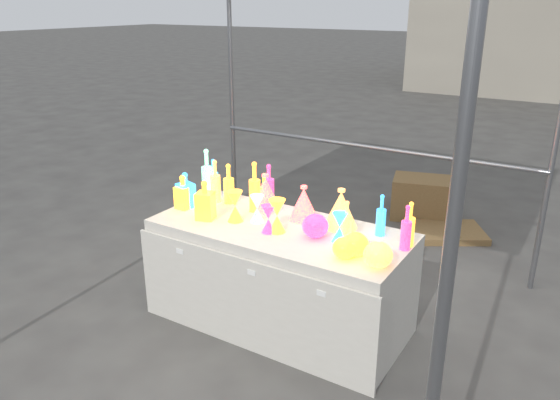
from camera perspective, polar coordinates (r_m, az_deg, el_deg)
The scene contains 30 objects.
ground at distance 4.13m, azimuth 0.00°, elevation -12.46°, with size 80.00×80.00×0.00m, color #5E5C57.
display_table at distance 3.94m, azimuth -0.07°, elevation -7.93°, with size 1.84×0.83×0.75m.
cardboard_box_closed at distance 6.09m, azimuth 14.54°, elevation 0.22°, with size 0.61×0.44×0.44m, color olive.
cardboard_box_flat at distance 5.75m, azimuth 16.84°, elevation -3.23°, with size 0.75×0.54×0.06m, color olive.
bottle_0 at distance 4.20m, azimuth -5.38°, elevation 1.73°, with size 0.08×0.08×0.31m, color red, non-canonical shape.
bottle_1 at distance 4.37m, azimuth -6.94°, elevation 2.34°, with size 0.07×0.07×0.31m, color #1A9430, non-canonical shape.
bottle_2 at distance 4.01m, azimuth -2.67°, elevation 1.39°, with size 0.08×0.08×0.38m, color yellow, non-canonical shape.
bottle_3 at distance 4.16m, azimuth -1.18°, elevation 1.67°, with size 0.08×0.08×0.32m, color #1A499A, non-canonical shape.
bottle_4 at distance 4.24m, azimuth -6.77°, elevation 1.99°, with size 0.08×0.08×0.34m, color #158865, non-canonical shape.
bottle_5 at distance 4.32m, azimuth -7.62°, elevation 2.75°, with size 0.09×0.09×0.40m, color #D62A81, non-canonical shape.
bottle_6 at distance 4.06m, azimuth -1.66°, elevation 0.88°, with size 0.07×0.07×0.28m, color red, non-canonical shape.
decanter_0 at distance 4.15m, azimuth -10.08°, elevation 0.85°, with size 0.10×0.10×0.26m, color red, non-canonical shape.
decanter_1 at distance 3.91m, azimuth -7.84°, elevation 0.01°, with size 0.12×0.12×0.29m, color yellow, non-canonical shape.
decanter_2 at distance 4.16m, azimuth -9.83°, elevation 1.06°, with size 0.11×0.11×0.28m, color #1A9430, non-canonical shape.
hourglass_0 at distance 3.86m, azimuth -4.72°, elevation -0.65°, with size 0.11×0.11×0.23m, color yellow, non-canonical shape.
hourglass_1 at distance 3.67m, azimuth -1.22°, elevation -2.00°, with size 0.10×0.10×0.19m, color #1A499A, non-canonical shape.
hourglass_3 at distance 3.84m, azimuth -2.41°, elevation -0.90°, with size 0.10×0.10×0.20m, color #D62A81, non-canonical shape.
hourglass_4 at distance 3.66m, azimuth -0.31°, elevation -1.66°, with size 0.12×0.12×0.23m, color red, non-canonical shape.
hourglass_5 at distance 3.54m, azimuth 6.24°, elevation -2.86°, with size 0.10×0.10×0.20m, color #1A9430, non-canonical shape.
globe_0 at distance 3.34m, azimuth 6.75°, elevation -5.12°, with size 0.15×0.15×0.12m, color red, non-canonical shape.
globe_1 at distance 3.26m, azimuth 10.19°, elevation -5.81°, with size 0.18×0.18×0.14m, color #158865, non-canonical shape.
globe_2 at distance 3.38m, azimuth 7.87°, elevation -4.73°, with size 0.17×0.17×0.13m, color yellow, non-canonical shape.
globe_3 at distance 3.61m, azimuth 3.71°, elevation -2.85°, with size 0.18×0.18×0.14m, color #1A499A, non-canonical shape.
lampshade_0 at distance 4.06m, azimuth -1.54°, elevation 0.86°, with size 0.23×0.23×0.28m, color yellow, non-canonical shape.
lampshade_1 at distance 3.88m, azimuth 2.49°, elevation -0.27°, with size 0.21×0.21×0.25m, color yellow, non-canonical shape.
lampshade_3 at distance 3.76m, azimuth 6.37°, elevation -0.85°, with size 0.24×0.24×0.28m, color #158865, non-canonical shape.
bottle_8 at distance 3.67m, azimuth 10.52°, elevation -1.55°, with size 0.06×0.06×0.29m, color #1A9430, non-canonical shape.
bottle_9 at distance 3.54m, azimuth 13.40°, elevation -2.45°, with size 0.07×0.07×0.30m, color yellow, non-canonical shape.
bottle_10 at distance 3.49m, azimuth 13.06°, elevation -2.81°, with size 0.07×0.07×0.30m, color #1A499A, non-canonical shape.
bottle_11 at distance 3.54m, azimuth 6.97°, elevation -2.20°, with size 0.06×0.06×0.28m, color #158865, non-canonical shape.
Camera 1 is at (1.83, -2.97, 2.22)m, focal length 35.00 mm.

